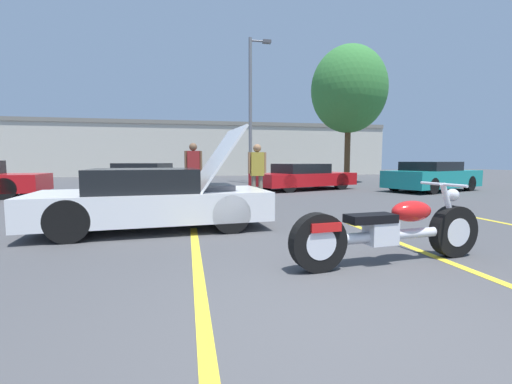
% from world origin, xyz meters
% --- Properties ---
extents(ground_plane, '(80.00, 80.00, 0.00)m').
position_xyz_m(ground_plane, '(0.00, 0.00, 0.00)').
color(ground_plane, '#474749').
extents(parking_stripe_foreground, '(0.12, 5.52, 0.01)m').
position_xyz_m(parking_stripe_foreground, '(-1.11, 1.28, 0.00)').
color(parking_stripe_foreground, yellow).
rests_on(parking_stripe_foreground, ground).
extents(parking_stripe_middle, '(0.12, 5.52, 0.01)m').
position_xyz_m(parking_stripe_middle, '(1.94, 1.28, 0.00)').
color(parking_stripe_middle, yellow).
rests_on(parking_stripe_middle, ground).
extents(far_building, '(32.00, 4.20, 4.40)m').
position_xyz_m(far_building, '(0.00, 27.66, 2.34)').
color(far_building, beige).
rests_on(far_building, ground).
extents(light_pole, '(1.21, 0.28, 7.71)m').
position_xyz_m(light_pole, '(2.28, 16.09, 4.24)').
color(light_pole, slate).
rests_on(light_pole, ground).
extents(tree_background, '(4.11, 4.11, 7.50)m').
position_xyz_m(tree_background, '(7.59, 15.48, 5.12)').
color(tree_background, brown).
rests_on(tree_background, ground).
extents(motorcycle, '(2.63, 0.70, 0.97)m').
position_xyz_m(motorcycle, '(1.19, 1.37, 0.40)').
color(motorcycle, black).
rests_on(motorcycle, ground).
extents(show_car_hood_open, '(4.20, 2.08, 1.87)m').
position_xyz_m(show_car_hood_open, '(-1.79, 4.15, 0.55)').
color(show_car_hood_open, white).
rests_on(show_car_hood_open, ground).
extents(parked_car_mid_right_row, '(4.79, 3.14, 1.11)m').
position_xyz_m(parked_car_mid_right_row, '(3.67, 11.61, 0.55)').
color(parked_car_mid_right_row, red).
rests_on(parked_car_mid_right_row, ground).
extents(parked_car_right_row, '(4.66, 3.19, 1.20)m').
position_xyz_m(parked_car_right_row, '(8.62, 9.94, 0.58)').
color(parked_car_right_row, teal).
rests_on(parked_car_right_row, ground).
extents(parked_car_mid_left_row, '(4.79, 3.17, 1.14)m').
position_xyz_m(parked_car_mid_left_row, '(-2.90, 12.77, 0.54)').
color(parked_car_mid_left_row, silver).
rests_on(parked_car_mid_left_row, ground).
extents(spectator_near_motorcycle, '(0.52, 0.23, 1.76)m').
position_xyz_m(spectator_near_motorcycle, '(-1.02, 8.04, 1.05)').
color(spectator_near_motorcycle, gray).
rests_on(spectator_near_motorcycle, ground).
extents(spectator_by_show_car, '(0.52, 0.22, 1.70)m').
position_xyz_m(spectator_by_show_car, '(0.71, 7.02, 1.01)').
color(spectator_by_show_car, gray).
rests_on(spectator_by_show_car, ground).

